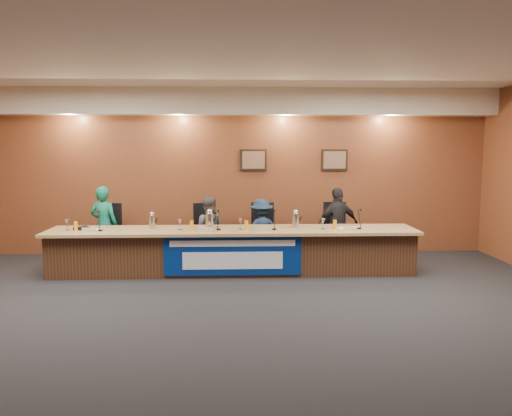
# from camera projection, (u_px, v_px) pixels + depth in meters

# --- Properties ---
(floor) EXTENTS (10.00, 10.00, 0.00)m
(floor) POSITION_uv_depth(u_px,v_px,m) (232.00, 322.00, 6.05)
(floor) COLOR black
(floor) RESTS_ON ground
(ceiling) EXTENTS (10.00, 8.00, 0.04)m
(ceiling) POSITION_uv_depth(u_px,v_px,m) (230.00, 50.00, 5.65)
(ceiling) COLOR silver
(ceiling) RESTS_ON wall_back
(wall_back) EXTENTS (10.00, 0.04, 3.20)m
(wall_back) POSITION_uv_depth(u_px,v_px,m) (233.00, 173.00, 9.82)
(wall_back) COLOR brown
(wall_back) RESTS_ON floor
(soffit) EXTENTS (10.00, 0.50, 0.50)m
(soffit) POSITION_uv_depth(u_px,v_px,m) (233.00, 102.00, 9.40)
(soffit) COLOR beige
(soffit) RESTS_ON wall_back
(dais_body) EXTENTS (6.00, 0.80, 0.70)m
(dais_body) POSITION_uv_depth(u_px,v_px,m) (233.00, 252.00, 8.38)
(dais_body) COLOR #422817
(dais_body) RESTS_ON floor
(dais_top) EXTENTS (6.10, 0.95, 0.05)m
(dais_top) POSITION_uv_depth(u_px,v_px,m) (233.00, 230.00, 8.29)
(dais_top) COLOR #99794C
(dais_top) RESTS_ON dais_body
(banner) EXTENTS (2.20, 0.02, 0.65)m
(banner) POSITION_uv_depth(u_px,v_px,m) (233.00, 256.00, 7.97)
(banner) COLOR navy
(banner) RESTS_ON dais_body
(banner_text_upper) EXTENTS (2.00, 0.01, 0.10)m
(banner_text_upper) POSITION_uv_depth(u_px,v_px,m) (233.00, 243.00, 7.93)
(banner_text_upper) COLOR silver
(banner_text_upper) RESTS_ON banner
(banner_text_lower) EXTENTS (1.60, 0.01, 0.28)m
(banner_text_lower) POSITION_uv_depth(u_px,v_px,m) (233.00, 261.00, 7.96)
(banner_text_lower) COLOR silver
(banner_text_lower) RESTS_ON banner
(wall_photo_left) EXTENTS (0.52, 0.04, 0.42)m
(wall_photo_left) POSITION_uv_depth(u_px,v_px,m) (253.00, 160.00, 9.77)
(wall_photo_left) COLOR black
(wall_photo_left) RESTS_ON wall_back
(wall_photo_right) EXTENTS (0.52, 0.04, 0.42)m
(wall_photo_right) POSITION_uv_depth(u_px,v_px,m) (334.00, 160.00, 9.83)
(wall_photo_right) COLOR black
(wall_photo_right) RESTS_ON wall_back
(panelist_a) EXTENTS (0.59, 0.46, 1.42)m
(panelist_a) POSITION_uv_depth(u_px,v_px,m) (104.00, 225.00, 8.95)
(panelist_a) COLOR #0D6049
(panelist_a) RESTS_ON floor
(panelist_b) EXTENTS (0.64, 0.52, 1.22)m
(panelist_b) POSITION_uv_depth(u_px,v_px,m) (208.00, 230.00, 9.03)
(panelist_b) COLOR #49494D
(panelist_b) RESTS_ON floor
(panelist_c) EXTENTS (0.85, 0.64, 1.17)m
(panelist_c) POSITION_uv_depth(u_px,v_px,m) (261.00, 231.00, 9.07)
(panelist_c) COLOR #14273E
(panelist_c) RESTS_ON floor
(panelist_d) EXTENTS (0.86, 0.52, 1.37)m
(panelist_d) POSITION_uv_depth(u_px,v_px,m) (338.00, 225.00, 9.11)
(panelist_d) COLOR black
(panelist_d) RESTS_ON floor
(office_chair_a) EXTENTS (0.57, 0.57, 0.08)m
(office_chair_a) POSITION_uv_depth(u_px,v_px,m) (106.00, 237.00, 9.07)
(office_chair_a) COLOR black
(office_chair_a) RESTS_ON floor
(office_chair_b) EXTENTS (0.63, 0.63, 0.08)m
(office_chair_b) POSITION_uv_depth(u_px,v_px,m) (208.00, 236.00, 9.15)
(office_chair_b) COLOR black
(office_chair_b) RESTS_ON floor
(office_chair_c) EXTENTS (0.55, 0.55, 0.08)m
(office_chair_c) POSITION_uv_depth(u_px,v_px,m) (261.00, 236.00, 9.18)
(office_chair_c) COLOR black
(office_chair_c) RESTS_ON floor
(office_chair_d) EXTENTS (0.48, 0.48, 0.08)m
(office_chair_d) POSITION_uv_depth(u_px,v_px,m) (336.00, 235.00, 9.24)
(office_chair_d) COLOR black
(office_chair_d) RESTS_ON floor
(nameplate_a) EXTENTS (0.24, 0.08, 0.10)m
(nameplate_a) POSITION_uv_depth(u_px,v_px,m) (89.00, 229.00, 7.97)
(nameplate_a) COLOR white
(nameplate_a) RESTS_ON dais_top
(microphone_a) EXTENTS (0.07, 0.07, 0.02)m
(microphone_a) POSITION_uv_depth(u_px,v_px,m) (100.00, 230.00, 8.09)
(microphone_a) COLOR black
(microphone_a) RESTS_ON dais_top
(juice_glass_a) EXTENTS (0.06, 0.06, 0.15)m
(juice_glass_a) POSITION_uv_depth(u_px,v_px,m) (76.00, 226.00, 8.10)
(juice_glass_a) COLOR orange
(juice_glass_a) RESTS_ON dais_top
(water_glass_a) EXTENTS (0.08, 0.08, 0.18)m
(water_glass_a) POSITION_uv_depth(u_px,v_px,m) (67.00, 225.00, 8.13)
(water_glass_a) COLOR silver
(water_glass_a) RESTS_ON dais_top
(nameplate_b) EXTENTS (0.24, 0.08, 0.10)m
(nameplate_b) POSITION_uv_depth(u_px,v_px,m) (205.00, 229.00, 8.02)
(nameplate_b) COLOR white
(nameplate_b) RESTS_ON dais_top
(microphone_b) EXTENTS (0.07, 0.07, 0.02)m
(microphone_b) POSITION_uv_depth(u_px,v_px,m) (218.00, 229.00, 8.18)
(microphone_b) COLOR black
(microphone_b) RESTS_ON dais_top
(juice_glass_b) EXTENTS (0.06, 0.06, 0.15)m
(juice_glass_b) POSITION_uv_depth(u_px,v_px,m) (192.00, 225.00, 8.19)
(juice_glass_b) COLOR orange
(juice_glass_b) RESTS_ON dais_top
(water_glass_b) EXTENTS (0.08, 0.08, 0.18)m
(water_glass_b) POSITION_uv_depth(u_px,v_px,m) (180.00, 225.00, 8.18)
(water_glass_b) COLOR silver
(water_glass_b) RESTS_ON dais_top
(nameplate_c) EXTENTS (0.24, 0.08, 0.10)m
(nameplate_c) POSITION_uv_depth(u_px,v_px,m) (263.00, 228.00, 8.06)
(nameplate_c) COLOR white
(nameplate_c) RESTS_ON dais_top
(microphone_c) EXTENTS (0.07, 0.07, 0.02)m
(microphone_c) POSITION_uv_depth(u_px,v_px,m) (274.00, 229.00, 8.21)
(microphone_c) COLOR black
(microphone_c) RESTS_ON dais_top
(juice_glass_c) EXTENTS (0.06, 0.06, 0.15)m
(juice_glass_c) POSITION_uv_depth(u_px,v_px,m) (246.00, 225.00, 8.20)
(juice_glass_c) COLOR orange
(juice_glass_c) RESTS_ON dais_top
(water_glass_c) EXTENTS (0.08, 0.08, 0.18)m
(water_glass_c) POSITION_uv_depth(u_px,v_px,m) (240.00, 224.00, 8.24)
(water_glass_c) COLOR silver
(water_glass_c) RESTS_ON dais_top
(nameplate_d) EXTENTS (0.24, 0.08, 0.10)m
(nameplate_d) POSITION_uv_depth(u_px,v_px,m) (350.00, 228.00, 8.11)
(nameplate_d) COLOR white
(nameplate_d) RESTS_ON dais_top
(microphone_d) EXTENTS (0.07, 0.07, 0.02)m
(microphone_d) POSITION_uv_depth(u_px,v_px,m) (359.00, 228.00, 8.28)
(microphone_d) COLOR black
(microphone_d) RESTS_ON dais_top
(juice_glass_d) EXTENTS (0.06, 0.06, 0.15)m
(juice_glass_d) POSITION_uv_depth(u_px,v_px,m) (335.00, 224.00, 8.29)
(juice_glass_d) COLOR orange
(juice_glass_d) RESTS_ON dais_top
(water_glass_d) EXTENTS (0.08, 0.08, 0.18)m
(water_glass_d) POSITION_uv_depth(u_px,v_px,m) (323.00, 224.00, 8.25)
(water_glass_d) COLOR silver
(water_glass_d) RESTS_ON dais_top
(carafe_left) EXTENTS (0.11, 0.11, 0.23)m
(carafe_left) POSITION_uv_depth(u_px,v_px,m) (152.00, 222.00, 8.30)
(carafe_left) COLOR silver
(carafe_left) RESTS_ON dais_top
(carafe_mid) EXTENTS (0.13, 0.13, 0.26)m
(carafe_mid) POSITION_uv_depth(u_px,v_px,m) (210.00, 221.00, 8.29)
(carafe_mid) COLOR silver
(carafe_mid) RESTS_ON dais_top
(carafe_right) EXTENTS (0.12, 0.12, 0.25)m
(carafe_right) POSITION_uv_depth(u_px,v_px,m) (296.00, 221.00, 8.40)
(carafe_right) COLOR silver
(carafe_right) RESTS_ON dais_top
(speakerphone) EXTENTS (0.32, 0.32, 0.05)m
(speakerphone) POSITION_uv_depth(u_px,v_px,m) (83.00, 228.00, 8.21)
(speakerphone) COLOR black
(speakerphone) RESTS_ON dais_top
(paper_stack) EXTENTS (0.26, 0.33, 0.01)m
(paper_stack) POSITION_uv_depth(u_px,v_px,m) (346.00, 229.00, 8.27)
(paper_stack) COLOR white
(paper_stack) RESTS_ON dais_top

